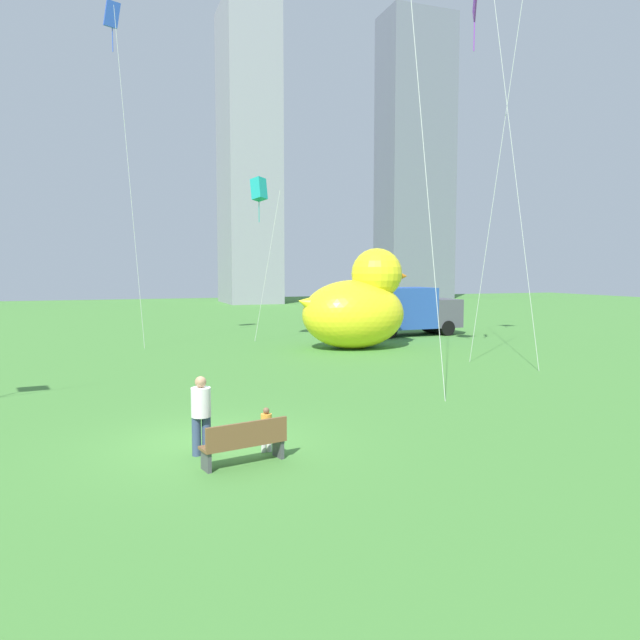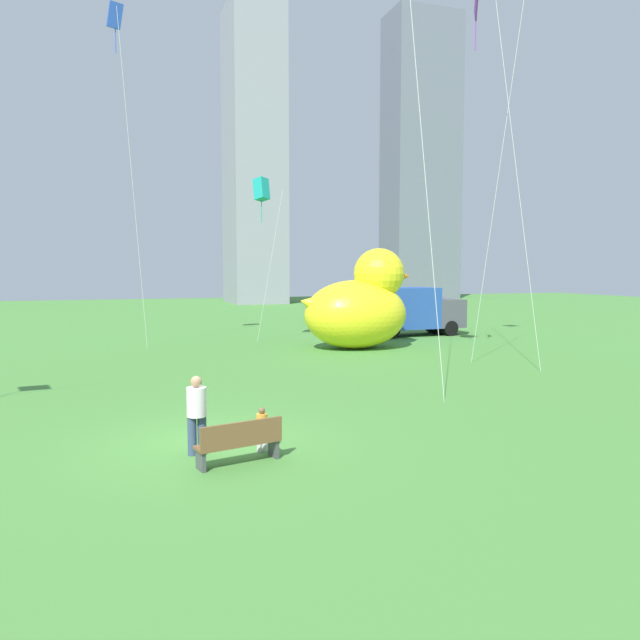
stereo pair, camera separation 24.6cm
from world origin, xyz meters
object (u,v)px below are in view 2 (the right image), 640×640
object	(u,v)px
park_bench	(240,441)
person_adult	(197,411)
kite_teal	(261,190)
giant_inflatable_duck	(360,306)
kite_purple	(478,25)
person_child	(262,427)
box_truck	(409,311)
kite_blue	(115,18)

from	to	relation	value
park_bench	person_adult	size ratio (longest dim) A/B	1.07
person_adult	kite_teal	distance (m)	20.30
giant_inflatable_duck	kite_purple	distance (m)	13.24
person_child	kite_purple	distance (m)	18.20
kite_purple	park_bench	bearing A→B (deg)	-142.04
park_bench	person_adult	world-z (taller)	person_adult
kite_teal	person_child	bearing A→B (deg)	-103.67
person_child	kite_purple	size ratio (longest dim) A/B	0.07
person_adult	giant_inflatable_duck	world-z (taller)	giant_inflatable_duck
person_adult	giant_inflatable_duck	distance (m)	17.80
box_truck	kite_blue	xyz separation A→B (m)	(-16.12, -0.94, 14.26)
park_bench	giant_inflatable_duck	distance (m)	18.24
kite_purple	kite_blue	xyz separation A→B (m)	(-12.93, 10.49, 2.53)
park_bench	person_adult	bearing A→B (deg)	127.73
park_bench	kite_teal	world-z (taller)	kite_teal
person_child	giant_inflatable_duck	size ratio (longest dim) A/B	0.16
giant_inflatable_duck	kite_teal	distance (m)	7.96
park_bench	person_child	distance (m)	0.93
person_adult	box_truck	xyz separation A→B (m)	(14.96, 19.10, 0.52)
park_bench	kite_purple	bearing A→B (deg)	37.96
kite_blue	kite_teal	world-z (taller)	kite_blue
park_bench	kite_purple	distance (m)	18.90
box_truck	kite_purple	distance (m)	16.68
person_child	giant_inflatable_duck	bearing A→B (deg)	60.16
park_bench	kite_teal	distance (m)	21.10
person_child	giant_inflatable_duck	distance (m)	17.34
person_adult	kite_purple	bearing A→B (deg)	33.13
park_bench	giant_inflatable_duck	world-z (taller)	giant_inflatable_duck
person_child	kite_teal	xyz separation A→B (m)	(4.46, 18.35, 7.50)
person_child	kite_purple	xyz separation A→B (m)	(10.42, 7.93, 12.64)
kite_purple	kite_teal	distance (m)	13.06
giant_inflatable_duck	kite_teal	bearing A→B (deg)	140.72
box_truck	kite_blue	size ratio (longest dim) A/B	0.39
person_adult	kite_purple	distance (m)	18.63
person_child	kite_blue	world-z (taller)	kite_blue
person_child	kite_blue	size ratio (longest dim) A/B	0.06
park_bench	kite_teal	xyz separation A→B (m)	(5.08, 19.04, 7.55)
person_child	kite_teal	world-z (taller)	kite_teal
giant_inflatable_duck	kite_teal	xyz separation A→B (m)	(-4.13, 3.38, 5.91)
person_adult	giant_inflatable_duck	xyz separation A→B (m)	(9.94, 14.73, 1.19)
giant_inflatable_duck	kite_blue	world-z (taller)	kite_blue
kite_purple	giant_inflatable_duck	bearing A→B (deg)	104.54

